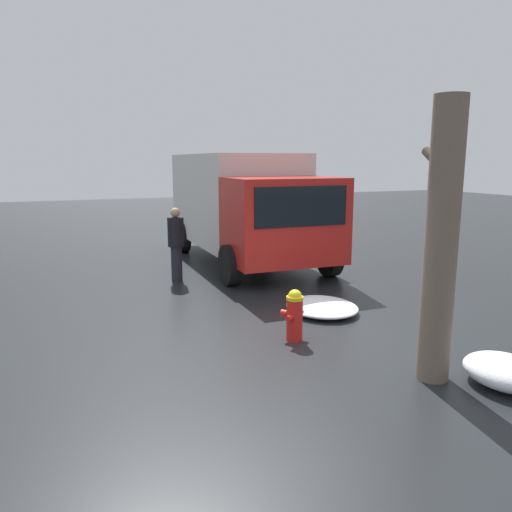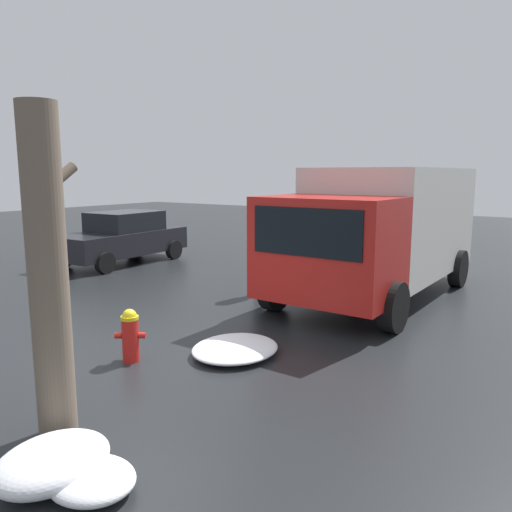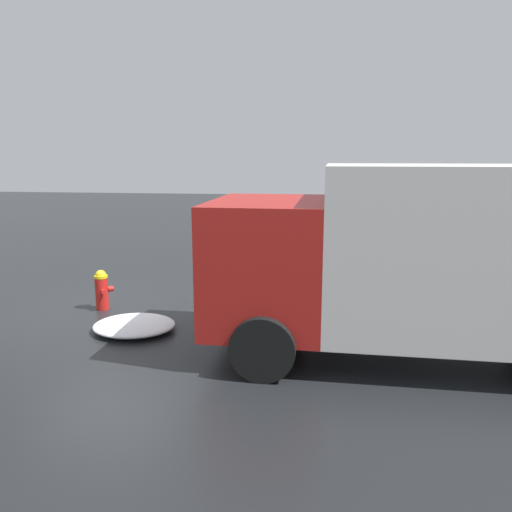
# 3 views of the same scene
# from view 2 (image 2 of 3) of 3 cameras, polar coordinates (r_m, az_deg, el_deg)

# --- Properties ---
(ground_plane) EXTENTS (60.00, 60.00, 0.00)m
(ground_plane) POSITION_cam_2_polar(r_m,az_deg,el_deg) (7.76, -14.05, -11.56)
(ground_plane) COLOR black
(fire_hydrant) EXTENTS (0.38, 0.42, 0.79)m
(fire_hydrant) POSITION_cam_2_polar(r_m,az_deg,el_deg) (7.63, -14.17, -8.69)
(fire_hydrant) COLOR red
(fire_hydrant) RESTS_ON ground_plane
(tree_trunk) EXTENTS (0.60, 0.39, 3.44)m
(tree_trunk) POSITION_cam_2_polar(r_m,az_deg,el_deg) (5.45, -22.65, -2.07)
(tree_trunk) COLOR #6B5B4C
(tree_trunk) RESTS_ON ground_plane
(delivery_truck) EXTENTS (6.62, 2.87, 2.86)m
(delivery_truck) POSITION_cam_2_polar(r_m,az_deg,el_deg) (11.53, 14.18, 3.30)
(delivery_truck) COLOR red
(delivery_truck) RESTS_ON ground_plane
(pedestrian) EXTENTS (0.36, 0.36, 1.66)m
(pedestrian) POSITION_cam_2_polar(r_m,az_deg,el_deg) (11.26, 0.39, 0.03)
(pedestrian) COLOR #23232D
(pedestrian) RESTS_ON ground_plane
(parked_car) EXTENTS (4.27, 2.12, 1.58)m
(parked_car) POSITION_cam_2_polar(r_m,az_deg,el_deg) (15.93, -15.06, 2.08)
(parked_car) COLOR black
(parked_car) RESTS_ON ground_plane
(snow_pile_by_hydrant) EXTENTS (0.71, 0.83, 0.22)m
(snow_pile_by_hydrant) POSITION_cam_2_polar(r_m,az_deg,el_deg) (4.98, -18.28, -23.08)
(snow_pile_by_hydrant) COLOR white
(snow_pile_by_hydrant) RESTS_ON ground_plane
(snow_pile_curbside) EXTENTS (1.42, 1.25, 0.20)m
(snow_pile_curbside) POSITION_cam_2_polar(r_m,az_deg,el_deg) (7.77, -2.40, -10.49)
(snow_pile_curbside) COLOR white
(snow_pile_curbside) RESTS_ON ground_plane
(snow_pile_by_tree) EXTENTS (1.07, 0.88, 0.36)m
(snow_pile_by_tree) POSITION_cam_2_polar(r_m,az_deg,el_deg) (5.19, -22.24, -20.97)
(snow_pile_by_tree) COLOR white
(snow_pile_by_tree) RESTS_ON ground_plane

